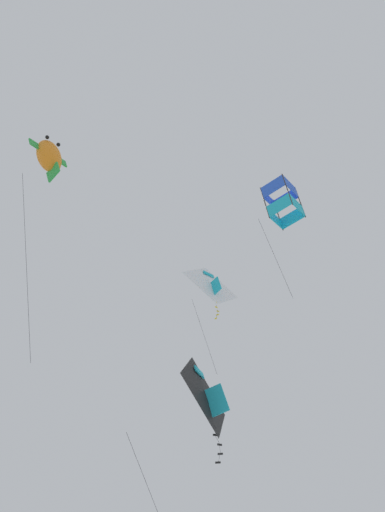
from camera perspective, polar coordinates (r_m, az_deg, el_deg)
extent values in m
cube|color=blue|center=(25.83, 10.08, 7.11)|extent=(1.20, 0.29, 0.63)
cube|color=blue|center=(26.11, 7.88, 5.80)|extent=(1.20, 0.29, 0.63)
cube|color=blue|center=(26.39, 9.62, 5.81)|extent=(0.19, 1.28, 0.84)
cube|color=blue|center=(25.55, 8.30, 7.12)|extent=(0.19, 1.28, 0.84)
cube|color=#1EB2C6|center=(25.05, 10.75, 5.21)|extent=(1.20, 0.29, 0.63)
cube|color=#1EB2C6|center=(25.34, 8.48, 3.88)|extent=(1.20, 0.29, 0.63)
cube|color=#1EB2C6|center=(25.63, 10.27, 3.91)|extent=(0.19, 1.28, 0.84)
cube|color=#1EB2C6|center=(24.76, 8.93, 5.20)|extent=(0.19, 1.28, 0.84)
cylinder|color=#332D28|center=(25.87, 11.05, 5.52)|extent=(0.09, 0.39, 1.89)
cylinder|color=#332D28|center=(25.01, 9.75, 6.85)|extent=(0.09, 0.39, 1.89)
cylinder|color=#332D28|center=(26.15, 8.85, 4.23)|extent=(0.09, 0.39, 1.89)
cylinder|color=#332D28|center=(25.30, 7.48, 5.50)|extent=(0.09, 0.39, 1.89)
cylinder|color=#47474C|center=(24.53, 8.56, -0.19)|extent=(1.84, 0.21, 3.43)
pyramid|color=white|center=(31.75, 2.01, -3.04)|extent=(3.24, 0.87, 1.97)
cube|color=#1EB2C6|center=(31.50, 2.34, -3.17)|extent=(0.12, 1.02, 1.12)
cube|color=#1EB2C6|center=(32.31, 1.68, -1.90)|extent=(0.81, 0.16, 0.22)
cylinder|color=#47474C|center=(31.06, 2.45, -4.65)|extent=(0.02, 0.05, 0.25)
cube|color=yellow|center=(31.01, 2.48, -4.85)|extent=(0.13, 0.14, 0.06)
cylinder|color=#47474C|center=(30.98, 2.48, -5.08)|extent=(0.05, 0.04, 0.25)
cube|color=yellow|center=(30.94, 2.47, -5.30)|extent=(0.17, 0.04, 0.06)
cylinder|color=#47474C|center=(30.90, 2.56, -5.50)|extent=(0.06, 0.08, 0.25)
cube|color=yellow|center=(30.85, 2.64, -5.71)|extent=(0.17, 0.05, 0.06)
cylinder|color=#47474C|center=(30.78, 2.62, -5.90)|extent=(0.02, 0.06, 0.25)
cube|color=yellow|center=(30.70, 2.60, -6.08)|extent=(0.04, 0.17, 0.06)
cylinder|color=#47474C|center=(30.63, 2.51, -6.27)|extent=(0.06, 0.11, 0.25)
cube|color=yellow|center=(30.56, 2.42, -6.47)|extent=(0.05, 0.17, 0.06)
cylinder|color=#47474C|center=(30.85, 1.24, -8.32)|extent=(1.90, 0.10, 3.98)
pyramid|color=black|center=(18.91, 1.47, -14.28)|extent=(3.31, 2.03, 2.04)
cube|color=#1EB2C6|center=(18.78, 2.25, -14.77)|extent=(0.50, 0.98, 1.15)
cube|color=#1EB2C6|center=(19.27, 0.70, -11.91)|extent=(0.80, 0.46, 0.23)
cylinder|color=#47474C|center=(18.50, 2.39, -17.59)|extent=(0.02, 0.04, 0.27)
cube|color=black|center=(18.45, 2.38, -17.99)|extent=(0.16, 0.10, 0.06)
cylinder|color=#47474C|center=(18.48, 2.60, -18.44)|extent=(0.02, 0.18, 0.28)
cube|color=black|center=(18.51, 2.82, -18.89)|extent=(0.17, 0.06, 0.06)
cylinder|color=#47474C|center=(18.50, 2.85, -19.32)|extent=(0.03, 0.05, 0.27)
cube|color=black|center=(18.49, 2.89, -19.75)|extent=(0.10, 0.16, 0.06)
cylinder|color=#47474C|center=(18.43, 2.77, -20.14)|extent=(0.02, 0.11, 0.28)
cube|color=black|center=(18.37, 2.64, -20.54)|extent=(0.10, 0.16, 0.06)
ellipsoid|color=orange|center=(22.70, -14.61, 9.96)|extent=(1.10, 1.68, 2.20)
cube|color=green|center=(23.12, -13.65, 9.64)|extent=(0.74, 0.29, 0.43)
cube|color=green|center=(22.72, -15.75, 10.88)|extent=(0.74, 0.29, 0.43)
cube|color=green|center=(21.67, -14.20, 8.42)|extent=(0.13, 0.84, 0.84)
sphere|color=black|center=(23.25, -13.69, 11.12)|extent=(0.17, 0.22, 0.21)
sphere|color=black|center=(23.04, -14.78, 11.78)|extent=(0.17, 0.22, 0.21)
cylinder|color=#47474C|center=(20.14, -16.80, -0.54)|extent=(1.65, 0.10, 6.98)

